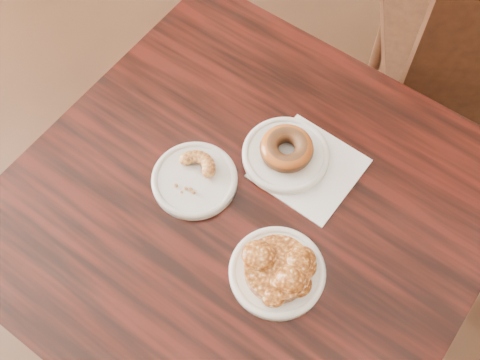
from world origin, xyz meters
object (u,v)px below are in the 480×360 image
at_px(cafe_table, 245,276).
at_px(apple_fritter, 278,267).
at_px(chair_far, 468,65).
at_px(glazed_donut, 287,149).
at_px(cruller_fragment, 194,175).

xyz_separation_m(cafe_table, apple_fritter, (0.09, -0.10, 0.41)).
distance_m(cafe_table, chair_far, 0.82).
bearing_deg(chair_far, apple_fritter, 56.31).
bearing_deg(cafe_table, glazed_donut, 90.52).
distance_m(cafe_table, glazed_donut, 0.43).
height_order(chair_far, cruller_fragment, chair_far).
xyz_separation_m(cafe_table, cruller_fragment, (-0.11, 0.01, 0.40)).
bearing_deg(apple_fritter, cafe_table, 133.55).
height_order(glazed_donut, cruller_fragment, glazed_donut).
distance_m(apple_fritter, cruller_fragment, 0.23).
relative_size(chair_far, apple_fritter, 5.74).
height_order(cafe_table, apple_fritter, apple_fritter).
bearing_deg(apple_fritter, cruller_fragment, 150.80).
xyz_separation_m(cafe_table, glazed_donut, (0.03, 0.12, 0.41)).
bearing_deg(cruller_fragment, apple_fritter, -29.20).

